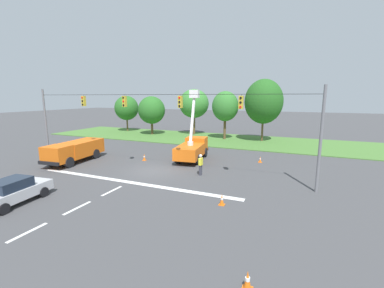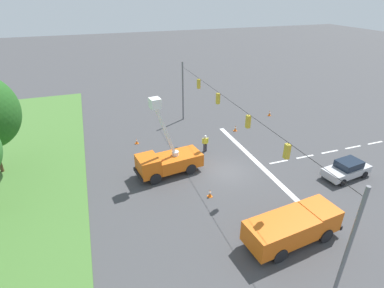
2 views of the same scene
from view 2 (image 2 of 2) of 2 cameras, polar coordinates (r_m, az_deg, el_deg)
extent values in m
plane|color=#424244|center=(27.16, 6.78, -5.33)|extent=(200.00, 200.00, 0.00)
cube|color=#477533|center=(26.12, -32.62, -11.53)|extent=(56.00, 12.00, 0.10)
cube|color=silver|center=(28.63, 12.88, -4.02)|extent=(17.60, 0.50, 0.01)
cube|color=silver|center=(29.65, 16.19, -3.29)|extent=(0.20, 2.00, 0.01)
cube|color=silver|center=(31.36, 20.72, -2.27)|extent=(0.20, 2.00, 0.01)
cube|color=silver|center=(33.25, 24.75, -1.35)|extent=(0.20, 2.00, 0.01)
cube|color=silver|center=(35.29, 28.33, -0.53)|extent=(0.20, 2.00, 0.01)
cube|color=silver|center=(37.47, 31.51, 0.20)|extent=(0.20, 2.00, 0.01)
cylinder|color=slate|center=(16.90, 27.62, -17.16)|extent=(0.20, 0.20, 7.20)
cylinder|color=slate|center=(36.65, -1.75, 9.95)|extent=(0.20, 0.20, 7.20)
cylinder|color=black|center=(24.25, 7.63, 7.90)|extent=(26.00, 0.03, 0.03)
cylinder|color=black|center=(18.45, 17.88, 0.10)|extent=(0.02, 0.02, 0.10)
cube|color=gold|center=(18.69, 17.65, -1.35)|extent=(0.32, 0.28, 0.96)
cylinder|color=red|center=(18.64, 18.18, -0.40)|extent=(0.16, 0.05, 0.16)
cylinder|color=black|center=(18.78, 18.04, -1.26)|extent=(0.16, 0.05, 0.16)
cylinder|color=black|center=(18.93, 17.90, -2.11)|extent=(0.16, 0.05, 0.16)
cylinder|color=black|center=(22.03, 10.75, 5.48)|extent=(0.02, 0.02, 0.10)
cube|color=gold|center=(22.23, 10.64, 4.21)|extent=(0.32, 0.28, 0.96)
cylinder|color=black|center=(22.19, 11.07, 5.02)|extent=(0.16, 0.05, 0.16)
cylinder|color=red|center=(22.31, 11.00, 4.26)|extent=(0.16, 0.05, 0.16)
cylinder|color=black|center=(22.43, 10.92, 3.51)|extent=(0.16, 0.05, 0.16)
cylinder|color=black|center=(26.60, 5.01, 9.69)|extent=(0.02, 0.02, 0.10)
cube|color=gold|center=(26.76, 4.97, 8.61)|extent=(0.32, 0.28, 0.96)
cylinder|color=red|center=(26.72, 5.31, 9.29)|extent=(0.16, 0.05, 0.16)
cylinder|color=black|center=(26.83, 5.28, 8.65)|extent=(0.16, 0.05, 0.16)
cylinder|color=black|center=(26.93, 5.25, 8.00)|extent=(0.16, 0.05, 0.16)
cylinder|color=black|center=(30.93, 1.28, 12.33)|extent=(0.02, 0.02, 0.10)
cube|color=gold|center=(31.07, 1.27, 11.39)|extent=(0.32, 0.28, 0.96)
cylinder|color=black|center=(31.04, 1.56, 11.98)|extent=(0.16, 0.05, 0.16)
cylinder|color=black|center=(31.13, 1.55, 11.41)|extent=(0.16, 0.05, 0.16)
cylinder|color=red|center=(31.22, 1.55, 10.85)|extent=(0.16, 0.05, 0.16)
cube|color=orange|center=(26.70, -2.60, -3.06)|extent=(2.74, 4.23, 1.15)
cube|color=orange|center=(25.72, -8.36, -4.08)|extent=(2.34, 1.98, 1.58)
cube|color=#1E2838|center=(25.44, -9.67, -3.86)|extent=(1.88, 0.36, 0.71)
cube|color=black|center=(25.84, -10.22, -5.76)|extent=(2.22, 0.46, 0.30)
cylinder|color=black|center=(25.39, -6.98, -6.57)|extent=(0.41, 1.03, 1.00)
cylinder|color=black|center=(27.02, -8.53, -4.38)|extent=(0.41, 1.03, 1.00)
cylinder|color=black|center=(26.47, -0.25, -4.78)|extent=(0.41, 1.03, 1.00)
cylinder|color=black|center=(28.04, -2.14, -2.79)|extent=(0.41, 1.03, 1.00)
cylinder|color=silver|center=(26.22, -3.20, -1.77)|extent=(0.60, 0.60, 0.36)
cube|color=white|center=(24.94, -4.99, 2.28)|extent=(0.49, 1.83, 4.88)
cube|color=white|center=(23.67, -7.04, 7.71)|extent=(1.00, 0.92, 0.80)
cube|color=orange|center=(20.17, 16.52, -15.54)|extent=(2.70, 4.69, 1.47)
cube|color=orange|center=(22.07, 22.99, -12.44)|extent=(2.34, 2.13, 1.51)
cube|color=#1E2838|center=(22.35, 24.31, -11.32)|extent=(1.90, 0.30, 0.68)
cube|color=black|center=(23.11, 24.51, -12.71)|extent=(2.24, 0.40, 0.30)
cylinder|color=black|center=(22.87, 20.31, -12.74)|extent=(0.38, 1.02, 1.00)
cylinder|color=black|center=(21.92, 24.12, -15.62)|extent=(0.38, 1.02, 1.00)
cylinder|color=black|center=(20.80, 12.61, -16.15)|extent=(0.38, 1.02, 1.00)
cylinder|color=black|center=(19.75, 16.38, -19.65)|extent=(0.38, 1.02, 1.00)
cube|color=#B7B7BC|center=(29.24, 27.29, -4.50)|extent=(2.25, 4.48, 0.64)
cube|color=#192333|center=(29.06, 27.74, -3.38)|extent=(1.73, 2.22, 0.60)
cylinder|color=black|center=(28.02, 26.79, -6.56)|extent=(0.27, 0.66, 0.64)
cylinder|color=black|center=(28.86, 24.21, -4.95)|extent=(0.27, 0.66, 0.64)
cylinder|color=black|center=(30.01, 30.00, -5.09)|extent=(0.27, 0.66, 0.64)
cylinder|color=black|center=(30.79, 27.49, -3.63)|extent=(0.27, 0.66, 0.64)
cylinder|color=#383842|center=(30.19, 2.69, -0.61)|extent=(0.18, 0.18, 0.85)
cylinder|color=#383842|center=(30.14, 2.33, -0.66)|extent=(0.18, 0.18, 0.85)
cube|color=yellow|center=(29.83, 2.54, 0.59)|extent=(0.28, 0.42, 0.60)
cube|color=silver|center=(29.83, 2.54, 0.59)|extent=(0.12, 0.43, 0.62)
cylinder|color=yellow|center=(29.89, 3.04, 0.70)|extent=(0.11, 0.11, 0.55)
cylinder|color=yellow|center=(29.75, 2.04, 0.59)|extent=(0.11, 0.11, 0.55)
sphere|color=tan|center=(29.64, 2.55, 1.33)|extent=(0.22, 0.22, 0.22)
sphere|color=white|center=(29.62, 2.56, 1.44)|extent=(0.26, 0.26, 0.26)
cube|color=orange|center=(40.26, 14.51, 5.29)|extent=(0.36, 0.36, 0.03)
cone|color=orange|center=(40.13, 14.57, 5.75)|extent=(0.27, 0.27, 0.67)
cylinder|color=white|center=(40.12, 14.58, 5.79)|extent=(0.17, 0.17, 0.12)
cube|color=orange|center=(32.32, -10.46, 0.10)|extent=(0.36, 0.36, 0.03)
cone|color=orange|center=(32.18, -10.51, 0.59)|extent=(0.24, 0.24, 0.59)
cylinder|color=white|center=(32.16, -10.51, 0.64)|extent=(0.15, 0.15, 0.11)
cube|color=orange|center=(24.08, 3.42, -9.93)|extent=(0.36, 0.36, 0.03)
cone|color=orange|center=(23.88, 3.45, -9.29)|extent=(0.26, 0.26, 0.65)
cylinder|color=white|center=(23.86, 3.45, -9.22)|extent=(0.16, 0.16, 0.12)
cube|color=orange|center=(35.02, 8.22, 2.51)|extent=(0.36, 0.36, 0.03)
cone|color=orange|center=(34.88, 8.26, 3.02)|extent=(0.26, 0.26, 0.66)
cylinder|color=white|center=(34.86, 8.27, 3.07)|extent=(0.16, 0.16, 0.12)
camera|label=1|loc=(44.14, 23.38, 14.63)|focal=24.00mm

